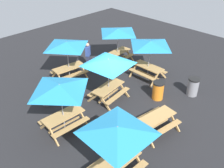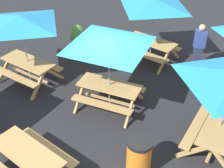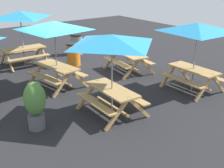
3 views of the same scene
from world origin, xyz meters
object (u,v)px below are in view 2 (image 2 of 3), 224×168
picnic_table_5 (154,8)px  potted_plant_0 (78,40)px  trash_bin_orange (139,156)px  picnic_table_2 (29,158)px  picnic_table_0 (21,26)px  picnic_table_3 (109,47)px  person_standing (199,46)px

picnic_table_5 → potted_plant_0: picnic_table_5 is taller
potted_plant_0 → picnic_table_5: bearing=-152.8°
trash_bin_orange → picnic_table_2: bearing=33.2°
picnic_table_2 → trash_bin_orange: (-2.06, -1.34, -0.07)m
picnic_table_0 → picnic_table_5: same height
picnic_table_0 → picnic_table_5: (-2.79, -3.31, 0.00)m
picnic_table_0 → picnic_table_3: same height
trash_bin_orange → person_standing: 5.10m
picnic_table_2 → trash_bin_orange: 2.46m
picnic_table_5 → person_standing: picnic_table_5 is taller
picnic_table_2 → picnic_table_3: bearing=-85.9°
picnic_table_3 → potted_plant_0: size_ratio=2.18×
picnic_table_0 → picnic_table_3: size_ratio=0.83×
picnic_table_5 → person_standing: (-1.65, -0.23, -1.10)m
picnic_table_3 → potted_plant_0: 3.37m
picnic_table_3 → picnic_table_5: size_ratio=1.20×
picnic_table_3 → potted_plant_0: (2.47, -1.91, -1.28)m
picnic_table_5 → person_standing: bearing=-165.2°
picnic_table_0 → person_standing: bearing=-138.1°
picnic_table_5 → potted_plant_0: bearing=34.1°
picnic_table_3 → person_standing: 3.83m
picnic_table_2 → potted_plant_0: bearing=-57.5°
picnic_table_3 → trash_bin_orange: 2.93m
picnic_table_2 → person_standing: (-1.76, -6.42, 0.32)m
picnic_table_3 → person_standing: size_ratio=1.68×
potted_plant_0 → picnic_table_0: bearing=77.8°
picnic_table_0 → picnic_table_5: bearing=-126.8°
picnic_table_5 → potted_plant_0: 2.92m
trash_bin_orange → picnic_table_3: bearing=-43.7°
picnic_table_5 → picnic_table_3: bearing=99.3°
person_standing → picnic_table_2: bearing=-135.6°
picnic_table_2 → person_standing: 6.66m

